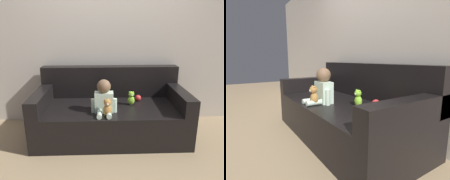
% 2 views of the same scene
% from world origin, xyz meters
% --- Properties ---
extents(ground_plane, '(12.00, 12.00, 0.00)m').
position_xyz_m(ground_plane, '(0.00, 0.00, 0.00)').
color(ground_plane, '#9E8460').
extents(wall_back, '(8.00, 0.05, 2.60)m').
position_xyz_m(wall_back, '(0.00, 0.58, 1.30)').
color(wall_back, beige).
rests_on(wall_back, ground_plane).
extents(couch, '(2.00, 0.98, 0.90)m').
position_xyz_m(couch, '(0.00, 0.06, 0.31)').
color(couch, black).
rests_on(couch, ground_plane).
extents(person_baby, '(0.32, 0.33, 0.42)m').
position_xyz_m(person_baby, '(-0.10, -0.23, 0.62)').
color(person_baby, silver).
rests_on(person_baby, couch).
extents(teddy_bear_brown, '(0.11, 0.10, 0.22)m').
position_xyz_m(teddy_bear_brown, '(-0.06, -0.36, 0.55)').
color(teddy_bear_brown, '#AD7A3D').
rests_on(teddy_bear_brown, couch).
extents(plush_toy_side, '(0.09, 0.09, 0.19)m').
position_xyz_m(plush_toy_side, '(0.27, 0.01, 0.54)').
color(plush_toy_side, '#8CD133').
rests_on(plush_toy_side, couch).
extents(toy_ball, '(0.09, 0.09, 0.09)m').
position_xyz_m(toy_ball, '(0.39, 0.17, 0.48)').
color(toy_ball, red).
rests_on(toy_ball, couch).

